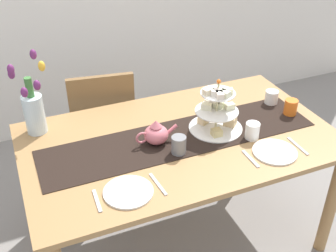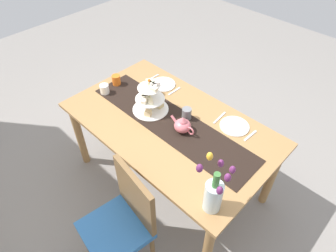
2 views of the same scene
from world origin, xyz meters
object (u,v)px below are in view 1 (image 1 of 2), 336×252
Objects in this scene: dinner_plate_left at (128,192)px; fork_right at (251,159)px; chair_left at (103,122)px; dinner_plate_right at (275,152)px; fork_left at (97,201)px; knife_right at (298,146)px; mug_white_text at (252,131)px; tulip_vase at (33,108)px; tiered_cake_stand at (217,112)px; dining_table at (179,152)px; cream_jug at (271,97)px; knife_left at (158,184)px; teapot at (156,134)px; mug_grey at (179,145)px; mug_orange at (291,107)px.

fork_right is at bearing 0.00° from dinner_plate_left.
chair_left is 1.26m from dinner_plate_right.
fork_left and knife_right have the same top height.
fork_left is 0.91m from mug_white_text.
tulip_vase is at bearing -141.04° from chair_left.
dinner_plate_left is at bearing 180.00° from fork_right.
dinner_plate_right is at bearing 0.00° from fork_right.
dining_table is at bearing 179.88° from tiered_cake_stand.
tulip_vase is at bearing 170.29° from cream_jug.
tulip_vase is 5.20× the size of cream_jug.
dining_table is 0.63m from knife_right.
dinner_plate_right reaches higher than knife_right.
cream_jug is 0.50× the size of knife_left.
chair_left is 1.08m from knife_left.
dinner_plate_left is 0.65m from fork_right.
tulip_vase is at bearing 153.81° from mug_white_text.
mug_white_text is (-0.32, -0.28, 0.01)m from cream_jug.
mug_white_text is at bearing -17.85° from teapot.
tulip_vase is at bearing 158.66° from tiered_cake_stand.
dinner_plate_right is at bearing -22.45° from mug_grey.
fork_left and knife_left have the same top height.
knife_right is (0.29, 0.00, 0.00)m from fork_right.
teapot is 0.75m from knife_right.
tiered_cake_stand is 2.03× the size of fork_left.
dining_table is 0.42m from fork_right.
cream_jug is 0.62m from fork_right.
mug_grey is (0.48, 0.19, 0.05)m from fork_left.
dining_table is 11.26× the size of fork_right.
teapot is at bearing 179.93° from tiered_cake_stand.
knife_right is at bearing -106.99° from cream_jug.
mug_grey is at bearing 175.99° from mug_white_text.
fork_left is 1.58× the size of mug_orange.
mug_orange reaches higher than knife_left.
knife_right is 0.34m from mug_orange.
knife_left is 0.27m from mug_grey.
teapot is at bearing -32.62° from tulip_vase.
chair_left reaches higher than dinner_plate_left.
tiered_cake_stand is 0.21m from mug_white_text.
tulip_vase is 1.42m from knife_right.
mug_white_text is at bearing 10.09° from fork_left.
mug_white_text is at bearing 56.46° from fork_right.
mug_grey is (0.19, -0.85, 0.31)m from chair_left.
dinner_plate_left is 1.53× the size of fork_right.
tiered_cake_stand reaches higher than chair_left.
dining_table is 7.34× the size of dinner_plate_right.
fork_right is (0.50, 0.00, 0.00)m from knife_left.
mug_orange is (0.16, 0.29, 0.04)m from knife_right.
teapot reaches higher than fork_left.
knife_right is (1.08, 0.00, 0.00)m from fork_left.
knife_left is at bearing -163.09° from mug_orange.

